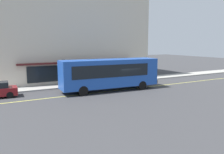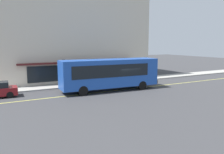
% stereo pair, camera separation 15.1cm
% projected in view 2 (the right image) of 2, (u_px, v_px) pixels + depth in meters
% --- Properties ---
extents(ground, '(120.00, 120.00, 0.00)m').
position_uv_depth(ground, '(126.00, 89.00, 26.40)').
color(ground, '#38383A').
extents(sidewalk, '(80.00, 2.71, 0.15)m').
position_uv_depth(sidewalk, '(105.00, 82.00, 30.96)').
color(sidewalk, '#9E9B93').
rests_on(sidewalk, ground).
extents(lane_centre_stripe, '(36.00, 0.16, 0.01)m').
position_uv_depth(lane_centre_stripe, '(126.00, 89.00, 26.40)').
color(lane_centre_stripe, '#D8D14C').
rests_on(lane_centre_stripe, ground).
extents(storefront_building, '(22.36, 11.39, 15.06)m').
position_uv_depth(storefront_building, '(67.00, 28.00, 34.30)').
color(storefront_building, beige).
rests_on(storefront_building, ground).
extents(bus, '(11.25, 3.10, 3.50)m').
position_uv_depth(bus, '(110.00, 73.00, 25.48)').
color(bus, '#1E4CAD').
rests_on(bus, ground).
extents(traffic_light, '(0.30, 0.52, 3.20)m').
position_uv_depth(traffic_light, '(64.00, 66.00, 27.24)').
color(traffic_light, '#2D2D33').
rests_on(traffic_light, sidewalk).
extents(pedestrian_near_storefront, '(0.34, 0.34, 1.56)m').
position_uv_depth(pedestrian_near_storefront, '(122.00, 74.00, 31.43)').
color(pedestrian_near_storefront, black).
rests_on(pedestrian_near_storefront, sidewalk).
extents(pedestrian_waiting, '(0.34, 0.34, 1.72)m').
position_uv_depth(pedestrian_waiting, '(140.00, 72.00, 33.25)').
color(pedestrian_waiting, black).
rests_on(pedestrian_waiting, sidewalk).
extents(pedestrian_by_curb, '(0.34, 0.34, 1.62)m').
position_uv_depth(pedestrian_by_curb, '(137.00, 73.00, 32.24)').
color(pedestrian_by_curb, black).
rests_on(pedestrian_by_curb, sidewalk).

